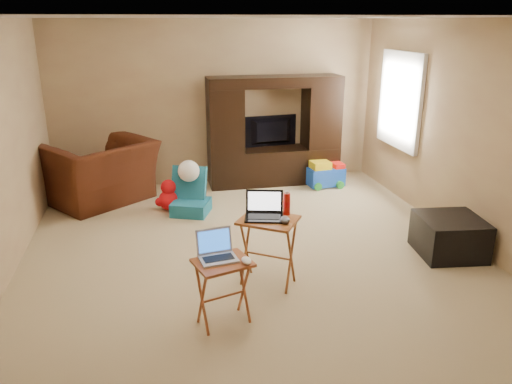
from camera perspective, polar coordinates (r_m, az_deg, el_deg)
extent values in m
plane|color=beige|center=(5.62, -0.43, -7.07)|extent=(5.50, 5.50, 0.00)
plane|color=silver|center=(5.04, -0.51, 19.34)|extent=(5.50, 5.50, 0.00)
plane|color=tan|center=(7.85, -4.60, 10.04)|extent=(5.00, 0.00, 5.00)
plane|color=tan|center=(2.71, 11.53, -8.30)|extent=(5.00, 0.00, 5.00)
plane|color=tan|center=(6.19, 22.97, 6.14)|extent=(0.00, 5.50, 5.50)
plane|color=white|center=(7.45, 16.27, 10.03)|extent=(0.00, 1.20, 1.20)
cube|color=white|center=(7.44, 16.13, 10.03)|extent=(0.06, 1.14, 1.34)
cube|color=black|center=(7.81, 2.07, 6.98)|extent=(2.05, 0.53, 1.68)
imported|color=black|center=(7.92, 1.87, 6.90)|extent=(0.86, 0.20, 0.49)
imported|color=#4A1B0F|center=(7.40, -17.42, 2.20)|extent=(1.79, 1.76, 0.88)
cube|color=black|center=(5.94, 21.23, -4.71)|extent=(0.74, 0.74, 0.43)
cube|color=#A25127|center=(4.32, -3.75, -11.39)|extent=(0.53, 0.47, 0.59)
cube|color=#995125|center=(4.89, 1.40, -6.82)|extent=(0.67, 0.65, 0.69)
cube|color=silver|center=(4.15, -4.35, -6.30)|extent=(0.34, 0.30, 0.24)
cube|color=black|center=(4.71, 0.91, -1.69)|extent=(0.42, 0.38, 0.24)
ellipsoid|color=white|center=(4.13, -1.11, -7.82)|extent=(0.09, 0.13, 0.05)
ellipsoid|color=#3E3E43|center=(4.66, 3.33, -3.18)|extent=(0.12, 0.16, 0.06)
cylinder|color=red|center=(4.83, 3.53, -1.39)|extent=(0.07, 0.07, 0.21)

